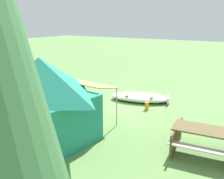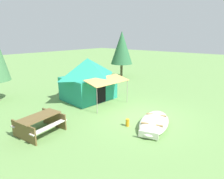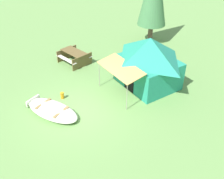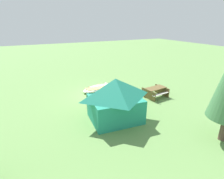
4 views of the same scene
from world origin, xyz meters
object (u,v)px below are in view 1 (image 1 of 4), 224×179
at_px(canvas_cabin_tent, 42,98).
at_px(cooler_box, 47,118).
at_px(picnic_table, 204,138).
at_px(beached_rowboat, 141,97).
at_px(fuel_can, 147,106).

height_order(canvas_cabin_tent, cooler_box, canvas_cabin_tent).
xyz_separation_m(picnic_table, cooler_box, (5.54, 0.88, -0.30)).
height_order(beached_rowboat, canvas_cabin_tent, canvas_cabin_tent).
distance_m(beached_rowboat, picnic_table, 5.13).
distance_m(cooler_box, fuel_can, 4.27).
bearing_deg(canvas_cabin_tent, cooler_box, -45.92).
bearing_deg(cooler_box, canvas_cabin_tent, 134.08).
height_order(canvas_cabin_tent, fuel_can, canvas_cabin_tent).
relative_size(beached_rowboat, fuel_can, 8.97).
distance_m(picnic_table, cooler_box, 5.62).
bearing_deg(beached_rowboat, canvas_cabin_tent, 80.69).
height_order(picnic_table, cooler_box, picnic_table).
bearing_deg(canvas_cabin_tent, fuel_can, -110.78).
xyz_separation_m(canvas_cabin_tent, picnic_table, (-4.62, -1.83, -0.91)).
bearing_deg(cooler_box, picnic_table, -171.01).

